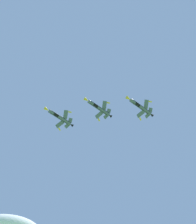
% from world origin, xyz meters
% --- Properties ---
extents(fighter_jet_lead, '(13.58, 11.27, 5.84)m').
position_xyz_m(fighter_jet_lead, '(-21.38, 71.54, 133.01)').
color(fighter_jet_lead, '#4C5666').
extents(fighter_jet_left_wing, '(13.58, 11.12, 6.34)m').
position_xyz_m(fighter_jet_left_wing, '(-3.12, 67.94, 135.75)').
color(fighter_jet_left_wing, '#4C5666').
extents(fighter_jet_right_wing, '(13.58, 11.29, 5.74)m').
position_xyz_m(fighter_jet_right_wing, '(15.98, 65.68, 132.96)').
color(fighter_jet_right_wing, '#4C5666').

